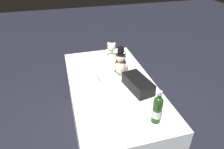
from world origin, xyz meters
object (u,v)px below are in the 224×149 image
signing_pen (99,79)px  gift_case_black (138,84)px  teddy_bear_bride (112,53)px  teddy_bear_groom (121,63)px  champagne_bottle (157,109)px

signing_pen → gift_case_black: gift_case_black is taller
signing_pen → teddy_bear_bride: bearing=147.2°
teddy_bear_groom → teddy_bear_bride: 0.31m
teddy_bear_groom → champagne_bottle: (0.72, 0.05, -0.00)m
champagne_bottle → gift_case_black: (-0.42, 0.02, -0.06)m
teddy_bear_bride → champagne_bottle: champagne_bottle is taller
teddy_bear_groom → champagne_bottle: bearing=4.3°
teddy_bear_groom → signing_pen: size_ratio=2.11×
teddy_bear_bride → gift_case_black: bearing=7.7°
teddy_bear_bride → gift_case_black: (0.61, 0.08, -0.04)m
champagne_bottle → teddy_bear_bride: bearing=-176.5°
teddy_bear_bride → champagne_bottle: (1.03, 0.06, 0.02)m
teddy_bear_bride → signing_pen: size_ratio=1.60×
signing_pen → teddy_bear_groom: bearing=101.1°
teddy_bear_bride → signing_pen: (0.36, -0.23, -0.09)m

